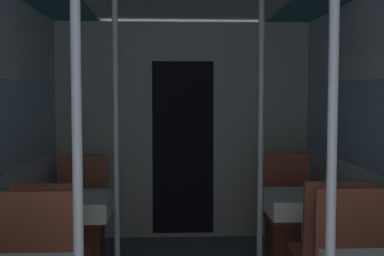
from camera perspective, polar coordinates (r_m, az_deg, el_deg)
bulkhead_far at (r=5.62m, az=-0.99°, el=-0.31°), size 2.63×0.09×2.26m
support_pole_left_0 at (r=2.39m, az=-12.10°, el=-5.88°), size 0.05×0.05×2.26m
dining_table_left_1 at (r=4.29m, az=-13.04°, el=-8.36°), size 0.66×0.66×0.73m
chair_left_far_1 at (r=4.94m, az=-11.74°, el=-10.82°), size 0.45×0.45×0.96m
support_pole_left_1 at (r=4.16m, az=-8.10°, el=-1.73°), size 0.05×0.05×2.26m
support_pole_right_0 at (r=2.48m, az=14.65°, el=-5.60°), size 0.05×0.05×2.26m
dining_table_right_1 at (r=4.37m, az=12.12°, el=-8.14°), size 0.66×0.66×0.73m
chair_right_far_1 at (r=5.00m, az=10.29°, el=-10.61°), size 0.45×0.45×0.96m
support_pole_right_1 at (r=4.21m, az=7.31°, el=-1.66°), size 0.05×0.05×2.26m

